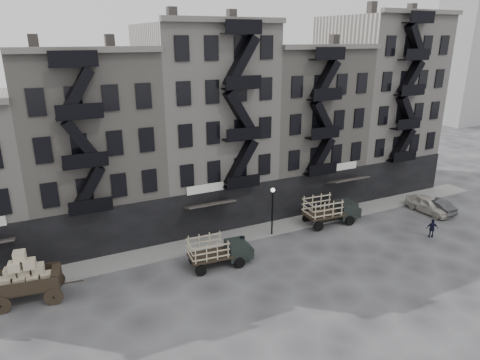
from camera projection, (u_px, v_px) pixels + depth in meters
name	position (u px, v px, depth m)	size (l,w,h in m)	color
ground	(255.00, 257.00, 32.76)	(140.00, 140.00, 0.00)	#38383A
sidewalk	(234.00, 236.00, 35.92)	(55.00, 2.50, 0.15)	slate
building_midwest	(90.00, 147.00, 34.55)	(10.00, 11.35, 16.20)	gray
building_center	(205.00, 124.00, 38.40)	(10.00, 11.35, 18.20)	#A29D95
building_mideast	(298.00, 126.00, 42.89)	(10.00, 11.35, 16.20)	gray
building_east	(375.00, 104.00, 46.58)	(10.00, 11.35, 19.20)	#A29D95
lamp_post	(272.00, 205.00, 35.33)	(0.36, 0.36, 4.28)	black
wagon	(24.00, 273.00, 26.67)	(4.38, 2.75, 3.49)	black
stake_truck_west	(219.00, 249.00, 31.06)	(4.81, 2.24, 2.36)	black
stake_truck_east	(331.00, 208.00, 38.07)	(5.33, 2.49, 2.61)	black
car_east	(429.00, 205.00, 40.76)	(1.83, 4.54, 1.55)	#BCB6A9
car_far	(434.00, 205.00, 40.85)	(1.46, 4.19, 1.38)	#28282A
pedestrian_mid	(242.00, 247.00, 32.22)	(0.92, 0.71, 1.88)	black
policeman	(432.00, 228.00, 35.67)	(0.95, 0.39, 1.61)	black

